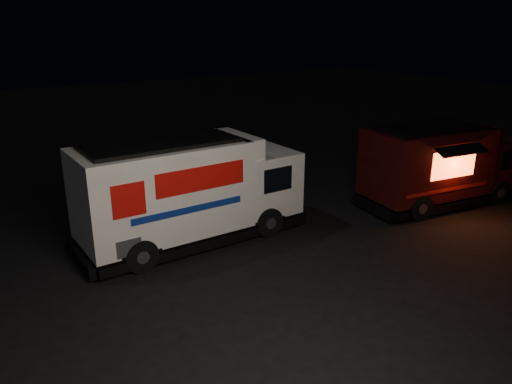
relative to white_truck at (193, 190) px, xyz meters
name	(u,v)px	position (x,y,z in m)	size (l,w,h in m)	color
ground	(272,283)	(0.37, -3.16, -1.43)	(80.00, 80.00, 0.00)	black
white_truck	(193,190)	(0.00, 0.00, 0.00)	(6.32, 2.15, 2.86)	white
red_truck	(443,164)	(8.07, -1.85, -0.12)	(5.63, 2.07, 2.62)	#360910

